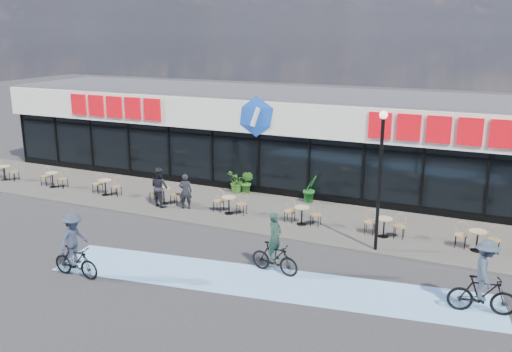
# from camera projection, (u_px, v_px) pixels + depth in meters

# --- Properties ---
(ground) EXTENTS (120.00, 120.00, 0.00)m
(ground) POSITION_uv_depth(u_px,v_px,m) (181.00, 245.00, 19.84)
(ground) COLOR #28282B
(ground) RESTS_ON ground
(sidewalk) EXTENTS (44.00, 5.00, 0.10)m
(sidewalk) POSITION_uv_depth(u_px,v_px,m) (236.00, 208.00, 23.79)
(sidewalk) COLOR #4E4B45
(sidewalk) RESTS_ON ground
(bike_lane) EXTENTS (14.17, 4.13, 0.01)m
(bike_lane) POSITION_uv_depth(u_px,v_px,m) (266.00, 282.00, 16.94)
(bike_lane) COLOR #77ADE1
(bike_lane) RESTS_ON ground
(building) EXTENTS (30.60, 6.57, 4.75)m
(building) POSITION_uv_depth(u_px,v_px,m) (282.00, 136.00, 27.97)
(building) COLOR black
(building) RESTS_ON ground
(lamp_post) EXTENTS (0.28, 0.28, 4.95)m
(lamp_post) POSITION_uv_depth(u_px,v_px,m) (380.00, 169.00, 18.45)
(lamp_post) COLOR black
(lamp_post) RESTS_ON sidewalk
(bistro_set_0) EXTENTS (1.54, 0.62, 0.90)m
(bistro_set_0) POSITION_uv_depth(u_px,v_px,m) (6.00, 171.00, 28.10)
(bistro_set_0) COLOR tan
(bistro_set_0) RESTS_ON sidewalk
(bistro_set_1) EXTENTS (1.54, 0.62, 0.90)m
(bistro_set_1) POSITION_uv_depth(u_px,v_px,m) (54.00, 178.00, 26.81)
(bistro_set_1) COLOR tan
(bistro_set_1) RESTS_ON sidewalk
(bistro_set_2) EXTENTS (1.54, 0.62, 0.90)m
(bistro_set_2) POSITION_uv_depth(u_px,v_px,m) (107.00, 185.00, 25.52)
(bistro_set_2) COLOR tan
(bistro_set_2) RESTS_ON sidewalk
(bistro_set_3) EXTENTS (1.54, 0.62, 0.90)m
(bistro_set_3) POSITION_uv_depth(u_px,v_px,m) (165.00, 193.00, 24.23)
(bistro_set_3) COLOR tan
(bistro_set_3) RESTS_ON sidewalk
(bistro_set_4) EXTENTS (1.54, 0.62, 0.90)m
(bistro_set_4) POSITION_uv_depth(u_px,v_px,m) (230.00, 203.00, 22.94)
(bistro_set_4) COLOR tan
(bistro_set_4) RESTS_ON sidewalk
(bistro_set_5) EXTENTS (1.54, 0.62, 0.90)m
(bistro_set_5) POSITION_uv_depth(u_px,v_px,m) (303.00, 213.00, 21.66)
(bistro_set_5) COLOR tan
(bistro_set_5) RESTS_ON sidewalk
(bistro_set_6) EXTENTS (1.54, 0.62, 0.90)m
(bistro_set_6) POSITION_uv_depth(u_px,v_px,m) (384.00, 224.00, 20.37)
(bistro_set_6) COLOR tan
(bistro_set_6) RESTS_ON sidewalk
(bistro_set_7) EXTENTS (1.54, 0.62, 0.90)m
(bistro_set_7) POSITION_uv_depth(u_px,v_px,m) (477.00, 238.00, 19.08)
(bistro_set_7) COLOR tan
(bistro_set_7) RESTS_ON sidewalk
(potted_plant_left) EXTENTS (0.89, 1.00, 1.02)m
(potted_plant_left) POSITION_uv_depth(u_px,v_px,m) (237.00, 182.00, 25.80)
(potted_plant_left) COLOR #32681D
(potted_plant_left) RESTS_ON sidewalk
(potted_plant_mid) EXTENTS (0.69, 0.59, 1.12)m
(potted_plant_mid) POSITION_uv_depth(u_px,v_px,m) (247.00, 182.00, 25.62)
(potted_plant_mid) COLOR #306D1F
(potted_plant_mid) RESTS_ON sidewalk
(potted_plant_right) EXTENTS (0.82, 0.87, 1.25)m
(potted_plant_right) POSITION_uv_depth(u_px,v_px,m) (310.00, 189.00, 24.35)
(potted_plant_right) COLOR #18561C
(potted_plant_right) RESTS_ON sidewalk
(patron_left) EXTENTS (0.66, 0.56, 1.55)m
(patron_left) POSITION_uv_depth(u_px,v_px,m) (186.00, 191.00, 23.44)
(patron_left) COLOR black
(patron_left) RESTS_ON sidewalk
(patron_right) EXTENTS (1.02, 0.90, 1.75)m
(patron_right) POSITION_uv_depth(u_px,v_px,m) (160.00, 187.00, 23.74)
(patron_right) COLOR black
(patron_right) RESTS_ON sidewalk
(cyclist_a) EXTENTS (1.77, 0.74, 2.06)m
(cyclist_a) POSITION_uv_depth(u_px,v_px,m) (275.00, 252.00, 17.42)
(cyclist_a) COLOR black
(cyclist_a) RESTS_ON ground
(cyclist_b) EXTENTS (1.91, 1.20, 2.17)m
(cyclist_b) POSITION_uv_depth(u_px,v_px,m) (484.00, 282.00, 14.86)
(cyclist_b) COLOR black
(cyclist_b) RESTS_ON ground
(cyclist_c) EXTENTS (1.73, 1.10, 2.14)m
(cyclist_c) POSITION_uv_depth(u_px,v_px,m) (74.00, 249.00, 17.07)
(cyclist_c) COLOR black
(cyclist_c) RESTS_ON ground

